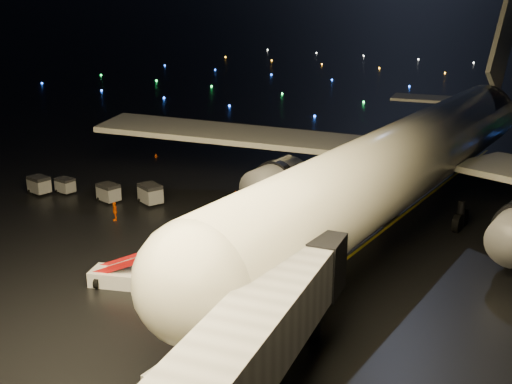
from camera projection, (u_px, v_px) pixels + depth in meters
lane_centre at (346, 259)px, 48.05m from camera, size 0.25×80.00×0.02m
airliner at (422, 111)px, 55.04m from camera, size 65.52×62.25×18.56m
belt_loader at (124, 262)px, 43.37m from camera, size 7.19×4.33×3.38m
crew_c at (115, 211)px, 55.74m from camera, size 1.03×0.94×1.69m
safety_cone_0 at (211, 233)px, 52.44m from camera, size 0.49×0.49×0.53m
safety_cone_1 at (330, 211)px, 57.53m from camera, size 0.63×0.63×0.54m
safety_cone_2 at (236, 193)px, 62.53m from camera, size 0.52×0.52×0.53m
safety_cone_3 at (156, 155)px, 76.58m from camera, size 0.55×0.55×0.52m
taxiway_lights at (493, 89)px, 126.58m from camera, size 164.00×92.00×0.36m
baggage_cart_0 at (150, 194)px, 59.94m from camera, size 2.63×2.22×1.90m
baggage_cart_1 at (109, 193)px, 60.58m from camera, size 2.25×1.75×1.74m
baggage_cart_2 at (65, 186)px, 63.18m from camera, size 1.85×1.35×1.51m
baggage_cart_3 at (39, 185)px, 62.92m from camera, size 2.21×1.66×1.75m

